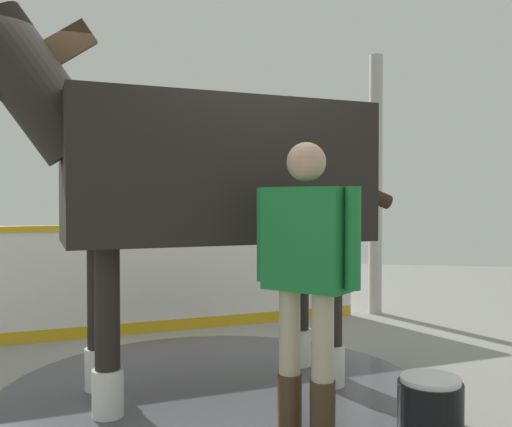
{
  "coord_description": "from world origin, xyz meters",
  "views": [
    {
      "loc": [
        -1.12,
        4.25,
        1.39
      ],
      "look_at": [
        -0.49,
        0.62,
        1.3
      ],
      "focal_mm": 39.28,
      "sensor_mm": 36.0,
      "label": 1
    }
  ],
  "objects_px": {
    "horse": "(199,174)",
    "bottle_shampoo": "(417,402)",
    "handler": "(306,266)",
    "wash_bucket": "(430,408)"
  },
  "relations": [
    {
      "from": "handler",
      "to": "wash_bucket",
      "type": "bearing_deg",
      "value": -58.49
    },
    {
      "from": "horse",
      "to": "bottle_shampoo",
      "type": "bearing_deg",
      "value": 136.77
    },
    {
      "from": "handler",
      "to": "wash_bucket",
      "type": "distance_m",
      "value": 1.1
    },
    {
      "from": "wash_bucket",
      "to": "bottle_shampoo",
      "type": "bearing_deg",
      "value": -80.32
    },
    {
      "from": "horse",
      "to": "bottle_shampoo",
      "type": "height_order",
      "value": "horse"
    },
    {
      "from": "horse",
      "to": "bottle_shampoo",
      "type": "relative_size",
      "value": 12.18
    },
    {
      "from": "horse",
      "to": "wash_bucket",
      "type": "xyz_separation_m",
      "value": [
        -1.55,
        0.57,
        -1.4
      ]
    },
    {
      "from": "horse",
      "to": "handler",
      "type": "height_order",
      "value": "horse"
    },
    {
      "from": "horse",
      "to": "wash_bucket",
      "type": "bearing_deg",
      "value": 128.23
    },
    {
      "from": "bottle_shampoo",
      "to": "handler",
      "type": "bearing_deg",
      "value": 26.42
    }
  ]
}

